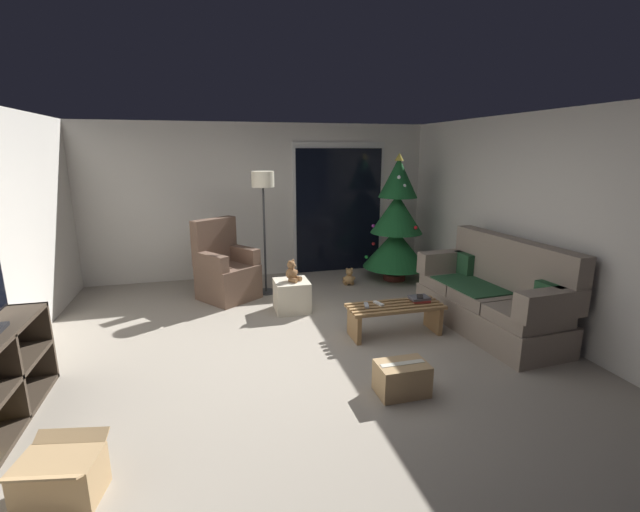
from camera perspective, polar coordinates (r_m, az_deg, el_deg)
The scene contains 19 objects.
ground_plane at distance 4.67m, azimuth -2.66°, elevation -12.50°, with size 7.00×7.00×0.00m, color #9E9384.
wall_back at distance 7.26m, azimuth -7.81°, elevation 7.21°, with size 5.72×0.12×2.50m, color silver.
wall_right at distance 5.59m, azimuth 27.29°, elevation 3.84°, with size 0.12×6.00×2.50m, color silver.
patio_door_frame at distance 7.48m, azimuth 2.48°, elevation 6.36°, with size 1.60×0.02×2.20m, color silver.
patio_door_glass at distance 7.47m, azimuth 2.52°, elevation 5.96°, with size 1.50×0.02×2.10m, color black.
couch at distance 5.46m, azimuth 21.86°, elevation -5.03°, with size 0.91×1.99×1.08m.
coffee_table at distance 5.05m, azimuth 9.87°, elevation -7.62°, with size 1.10×0.40×0.36m.
remote_white at distance 4.99m, azimuth 7.75°, elevation -6.23°, with size 0.04×0.16×0.02m, color silver.
remote_silver at distance 4.92m, azimuth 6.15°, elevation -6.48°, with size 0.04×0.16×0.02m, color #ADADB2.
book_stack at distance 5.17m, azimuth 13.04°, elevation -5.53°, with size 0.23×0.19×0.06m.
cell_phone at distance 5.15m, azimuth 13.06°, elevation -5.23°, with size 0.07×0.14×0.01m, color black.
christmas_tree at distance 7.01m, azimuth 10.05°, elevation 3.99°, with size 1.04×1.04×2.03m.
armchair at distance 6.28m, azimuth -12.38°, elevation -1.92°, with size 0.96×0.96×1.13m.
floor_lamp at distance 6.21m, azimuth -7.53°, elevation 8.49°, with size 0.32×0.32×1.78m.
ottoman at distance 5.72m, azimuth -3.75°, elevation -5.26°, with size 0.44×0.44×0.41m, color beige.
teddy_bear_chestnut at distance 5.62m, azimuth -3.71°, elevation -2.14°, with size 0.21×0.21×0.29m.
teddy_bear_honey_by_tree at distance 6.79m, azimuth 3.86°, elevation -2.89°, with size 0.20×0.20×0.29m.
cardboard_box_open_near_shelf at distance 3.32m, azimuth -31.09°, elevation -23.84°, with size 0.52×0.54×0.33m.
cardboard_box_taped_mid_floor at distance 3.96m, azimuth 10.76°, elevation -15.58°, with size 0.44×0.30×0.29m.
Camera 1 is at (-0.84, -4.10, 2.07)m, focal length 24.23 mm.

